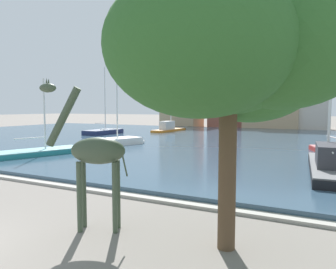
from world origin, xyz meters
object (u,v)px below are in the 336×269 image
Objects in this scene: sailboat_teal at (48,153)px; sailboat_navy at (106,132)px; sailboat_white at (119,143)px; giraffe_statue at (94,154)px; sailboat_black at (327,165)px; shade_tree at (237,57)px; sailboat_orange at (170,129)px.

sailboat_navy reaches higher than sailboat_teal.
sailboat_navy is 12.51m from sailboat_white.
sailboat_teal is at bearing -65.87° from sailboat_navy.
giraffe_statue is 0.51× the size of sailboat_navy.
giraffe_statue is 0.47× the size of sailboat_black.
sailboat_black reaches higher than shade_tree.
giraffe_statue is 19.39m from sailboat_white.
sailboat_black reaches higher than giraffe_statue.
sailboat_orange is 1.13× the size of sailboat_teal.
sailboat_teal reaches higher than giraffe_statue.
shade_tree is (23.08, -24.77, 4.36)m from sailboat_navy.
shade_tree is at bearing -61.46° from sailboat_orange.
sailboat_white is (8.49, -9.19, 0.01)m from sailboat_navy.
sailboat_white is 0.95× the size of shade_tree.
sailboat_orange is 0.95× the size of sailboat_navy.
sailboat_black reaches higher than sailboat_teal.
sailboat_teal is 1.17× the size of sailboat_white.
sailboat_teal is (1.85, -23.94, -0.21)m from sailboat_orange.
shade_tree is (4.00, 0.55, 2.55)m from giraffe_statue.
sailboat_navy is at bearing 114.13° from sailboat_teal.
shade_tree is (-2.20, -10.75, 4.23)m from sailboat_black.
sailboat_white is at bearing 163.95° from sailboat_black.
sailboat_black is at bearing -29.01° from sailboat_navy.
sailboat_orange is 1.32× the size of sailboat_white.
shade_tree reaches higher than sailboat_teal.
sailboat_navy is 34.14m from shade_tree.
sailboat_teal is at bearing -173.10° from sailboat_black.
sailboat_teal is 1.11× the size of shade_tree.
sailboat_orange is 9.44m from sailboat_navy.
sailboat_teal is at bearing 151.57° from shade_tree.
sailboat_orange is (-13.68, 33.05, -1.71)m from giraffe_statue.
sailboat_orange is at bearing 112.48° from giraffe_statue.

